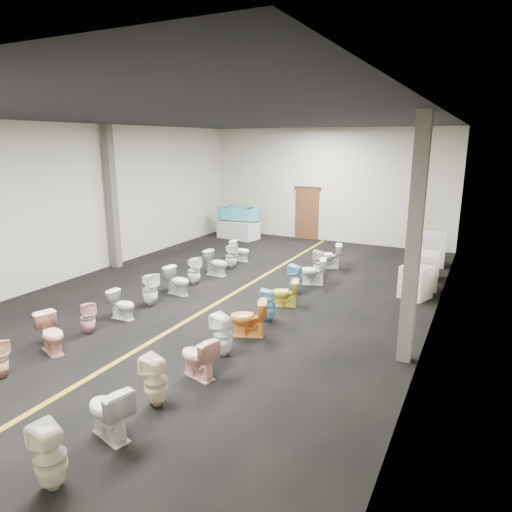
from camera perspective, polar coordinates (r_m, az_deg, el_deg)
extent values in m
plane|color=black|center=(12.04, -3.68, -5.20)|extent=(16.00, 16.00, 0.00)
plane|color=black|center=(11.37, -4.05, 16.73)|extent=(16.00, 16.00, 0.00)
plane|color=beige|center=(18.76, 8.86, 8.71)|extent=(10.00, 0.00, 10.00)
plane|color=beige|center=(14.67, -21.01, 6.45)|extent=(0.00, 16.00, 16.00)
plane|color=beige|center=(9.94, 21.81, 3.08)|extent=(0.00, 16.00, 16.00)
cube|color=olive|center=(12.04, -3.68, -5.19)|extent=(0.12, 15.60, 0.01)
cube|color=#562D19|center=(19.12, 6.38, 5.27)|extent=(1.00, 0.10, 2.10)
cube|color=#331C11|center=(18.99, 6.48, 8.46)|extent=(1.15, 0.08, 0.10)
cube|color=#59544C|center=(15.18, -17.58, 6.96)|extent=(0.25, 0.25, 4.50)
cube|color=#59544C|center=(8.50, 19.13, 1.57)|extent=(0.25, 0.25, 4.50)
cube|color=silver|center=(19.19, -2.22, 3.32)|extent=(1.79, 1.09, 0.75)
cube|color=#42ABBE|center=(19.07, -2.24, 5.32)|extent=(1.27, 0.79, 0.50)
cylinder|color=#42ABBE|center=(19.31, -3.89, 5.41)|extent=(0.66, 0.66, 0.50)
cylinder|color=#42ABBE|center=(18.85, -0.55, 5.23)|extent=(0.66, 0.66, 0.50)
cube|color=teal|center=(19.04, -2.24, 5.92)|extent=(1.04, 0.57, 0.20)
cube|color=beige|center=(12.58, 19.35, -3.10)|extent=(0.86, 0.86, 0.85)
cube|color=silver|center=(13.37, 19.90, -1.80)|extent=(0.94, 0.94, 1.00)
cube|color=silver|center=(14.53, 20.48, -1.03)|extent=(0.71, 0.71, 0.80)
cube|color=silver|center=(16.02, 21.21, 0.78)|extent=(0.82, 0.82, 1.08)
imported|color=#EAA98F|center=(9.77, -24.21, -8.83)|extent=(0.84, 0.65, 0.76)
imported|color=#EAA4AB|center=(10.39, -20.30, -7.25)|extent=(0.42, 0.41, 0.70)
imported|color=silver|center=(10.98, -16.37, -5.87)|extent=(0.66, 0.38, 0.67)
imported|color=white|center=(11.64, -13.12, -4.09)|extent=(0.44, 0.44, 0.83)
imported|color=silver|center=(12.34, -9.76, -3.08)|extent=(0.76, 0.49, 0.74)
imported|color=white|center=(13.10, -7.77, -1.84)|extent=(0.40, 0.39, 0.80)
imported|color=silver|center=(13.91, -4.96, -0.89)|extent=(0.76, 0.45, 0.77)
imported|color=silver|center=(14.64, -3.15, -0.01)|extent=(0.42, 0.42, 0.81)
imported|color=white|center=(15.55, -2.00, 0.64)|extent=(0.69, 0.40, 0.69)
imported|color=beige|center=(6.28, -24.34, -21.94)|extent=(0.44, 0.43, 0.83)
imported|color=silver|center=(6.91, -17.95, -17.97)|extent=(0.87, 0.64, 0.79)
imported|color=beige|center=(7.43, -12.43, -14.99)|extent=(0.40, 0.39, 0.82)
imported|color=#F6B3AB|center=(8.11, -7.27, -12.41)|extent=(0.82, 0.60, 0.75)
imported|color=white|center=(8.82, -4.19, -9.79)|extent=(0.45, 0.45, 0.83)
imported|color=#F6983A|center=(9.62, -0.94, -7.74)|extent=(0.89, 0.70, 0.80)
imported|color=#70BDDE|center=(10.40, 1.52, -6.13)|extent=(0.43, 0.43, 0.76)
imported|color=#F0E047|center=(11.33, 3.64, -4.64)|extent=(0.76, 0.59, 0.68)
imported|color=#6DABD8|center=(12.28, 5.03, -2.87)|extent=(0.40, 0.39, 0.80)
imported|color=white|center=(13.10, 7.09, -1.88)|extent=(0.85, 0.63, 0.78)
imported|color=beige|center=(13.93, 7.91, -0.89)|extent=(0.44, 0.44, 0.80)
imported|color=white|center=(14.83, 9.12, 0.01)|extent=(0.89, 0.69, 0.80)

